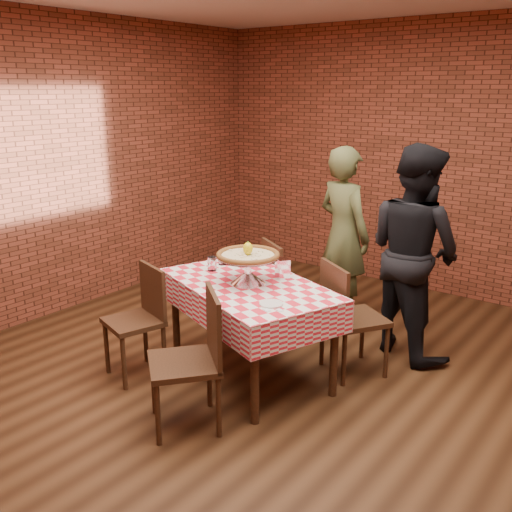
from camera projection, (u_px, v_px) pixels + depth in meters
The scene contains 19 objects.
ground at pixel (273, 400), 4.19m from camera, with size 6.00×6.00×0.00m, color black.
back_wall at pixel (440, 160), 6.06m from camera, with size 5.50×5.50×0.00m, color brown.
table at pixel (249, 330), 4.47m from camera, with size 1.40×0.84×0.75m, color #442615.
tablecloth at pixel (249, 298), 4.40m from camera, with size 1.44×0.88×0.24m, color red, non-canonical shape.
pizza_stand at pixel (248, 270), 4.34m from camera, with size 0.48×0.48×0.21m, color silver, non-canonical shape.
pizza at pixel (248, 256), 4.31m from camera, with size 0.48×0.48×0.03m, color beige.
lemon at pixel (248, 249), 4.30m from camera, with size 0.07×0.07×0.10m, color yellow.
water_glass_left at pixel (212, 264), 4.66m from camera, with size 0.07×0.07×0.12m, color white.
water_glass_right at pixel (223, 258), 4.81m from camera, with size 0.07×0.07×0.12m, color white.
side_plate at pixel (271, 304), 3.93m from camera, with size 0.17×0.17×0.01m, color white.
sweetener_packet_a at pixel (267, 310), 3.83m from camera, with size 0.05×0.04×0.01m, color white.
sweetener_packet_b at pixel (280, 310), 3.83m from camera, with size 0.05×0.04×0.01m, color white.
condiment_caddy at pixel (283, 268), 4.47m from camera, with size 0.11×0.09×0.16m, color silver.
chair_near_left at pixel (133, 324), 4.43m from camera, with size 0.39×0.39×0.87m, color #442615, non-canonical shape.
chair_near_right at pixel (184, 362), 3.75m from camera, with size 0.45×0.45×0.93m, color #442615, non-canonical shape.
chair_far_left at pixel (291, 289), 5.17m from camera, with size 0.41×0.41×0.89m, color #442615, non-canonical shape.
chair_far_right at pixel (355, 318), 4.49m from camera, with size 0.43×0.43×0.91m, color #442615, non-canonical shape.
diner_olive at pixel (343, 235), 5.45m from camera, with size 0.61×0.40×1.68m, color #4E532E.
diner_black at pixel (414, 252), 4.73m from camera, with size 0.86×0.67×1.77m, color black.
Camera 1 is at (2.17, -3.02, 2.19)m, focal length 40.23 mm.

